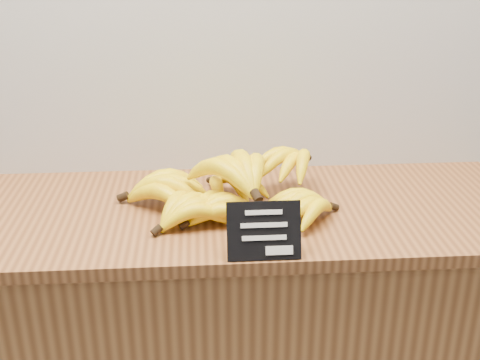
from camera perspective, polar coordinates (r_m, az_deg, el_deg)
counter_top at (r=1.46m, az=-0.14°, el=-3.03°), size 1.42×0.54×0.03m
chalkboard_sign at (r=1.22m, az=2.28°, el=-4.85°), size 0.15×0.05×0.12m
banana_pile at (r=1.43m, az=-1.21°, el=-0.75°), size 0.53×0.33×0.13m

